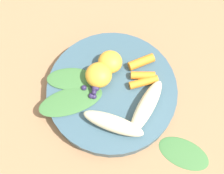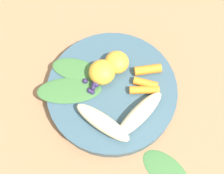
% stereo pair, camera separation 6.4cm
% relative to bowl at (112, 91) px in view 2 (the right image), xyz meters
% --- Properties ---
extents(ground_plane, '(2.40, 2.40, 0.00)m').
position_rel_bowl_xyz_m(ground_plane, '(0.00, 0.00, -0.02)').
color(ground_plane, '#99704C').
extents(bowl, '(0.28, 0.28, 0.03)m').
position_rel_bowl_xyz_m(bowl, '(0.00, 0.00, 0.00)').
color(bowl, '#385666').
rests_on(bowl, ground_plane).
extents(banana_peeled_left, '(0.04, 0.13, 0.03)m').
position_rel_bowl_xyz_m(banana_peeled_left, '(0.08, -0.01, 0.03)').
color(banana_peeled_left, beige).
rests_on(banana_peeled_left, bowl).
extents(banana_peeled_right, '(0.13, 0.04, 0.03)m').
position_rel_bowl_xyz_m(banana_peeled_right, '(0.04, -0.07, 0.03)').
color(banana_peeled_right, beige).
rests_on(banana_peeled_right, bowl).
extents(orange_segment_near, '(0.06, 0.06, 0.04)m').
position_rel_bowl_xyz_m(orange_segment_near, '(-0.03, 0.01, 0.04)').
color(orange_segment_near, '#F4A833').
rests_on(orange_segment_near, bowl).
extents(orange_segment_far, '(0.05, 0.05, 0.04)m').
position_rel_bowl_xyz_m(orange_segment_far, '(-0.03, 0.05, 0.03)').
color(orange_segment_far, '#F4A833').
rests_on(orange_segment_far, bowl).
extents(carrot_front, '(0.06, 0.05, 0.02)m').
position_rel_bowl_xyz_m(carrot_front, '(0.06, 0.04, 0.02)').
color(carrot_front, orange).
rests_on(carrot_front, bowl).
extents(carrot_mid_left, '(0.05, 0.04, 0.02)m').
position_rel_bowl_xyz_m(carrot_mid_left, '(0.05, 0.05, 0.02)').
color(carrot_mid_left, orange).
rests_on(carrot_mid_left, bowl).
extents(carrot_mid_right, '(0.05, 0.06, 0.02)m').
position_rel_bowl_xyz_m(carrot_mid_right, '(0.03, 0.08, 0.03)').
color(carrot_mid_right, orange).
rests_on(carrot_mid_right, bowl).
extents(blueberry_pile, '(0.04, 0.04, 0.02)m').
position_rel_bowl_xyz_m(blueberry_pile, '(-0.03, -0.02, 0.03)').
color(blueberry_pile, '#2D234C').
rests_on(blueberry_pile, bowl).
extents(kale_leaf_left, '(0.12, 0.09, 0.01)m').
position_rel_bowl_xyz_m(kale_leaf_left, '(-0.09, -0.02, 0.02)').
color(kale_leaf_left, '#3D7038').
rests_on(kale_leaf_left, bowl).
extents(kale_leaf_right, '(0.14, 0.14, 0.01)m').
position_rel_bowl_xyz_m(kale_leaf_right, '(-0.07, -0.06, 0.02)').
color(kale_leaf_right, '#3D7038').
rests_on(kale_leaf_right, bowl).
extents(kale_leaf_stray, '(0.11, 0.06, 0.01)m').
position_rel_bowl_xyz_m(kale_leaf_stray, '(0.19, -0.06, -0.01)').
color(kale_leaf_stray, '#3D7038').
rests_on(kale_leaf_stray, ground_plane).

